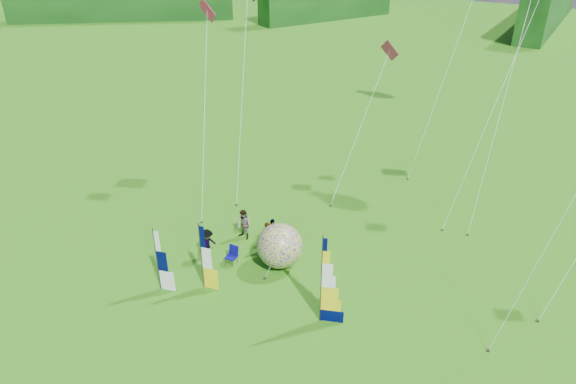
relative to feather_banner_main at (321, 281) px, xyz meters
The scene contains 17 objects.
ground 3.82m from the feather_banner_main, 125.19° to the right, with size 220.00×220.00×0.00m, color #2C7918.
treeline_ring 3.43m from the feather_banner_main, 125.19° to the right, with size 210.00×210.00×8.00m, color #1E5E18, non-canonical shape.
feather_banner_main is the anchor object (origin of this frame).
side_banner_left 6.40m from the feather_banner_main, behind, with size 1.05×0.10×3.78m, color yellow, non-canonical shape.
side_banner_far 8.46m from the feather_banner_main, 164.57° to the right, with size 1.05×0.10×3.57m, color white, non-canonical shape.
bol_inflatable 4.97m from the feather_banner_main, 145.62° to the left, with size 2.51×2.51×2.51m, color #00128F.
spectator_a 6.49m from the feather_banner_main, 146.71° to the left, with size 0.68×0.44×1.86m, color #66594C.
spectator_b 8.30m from the feather_banner_main, 151.95° to the left, with size 0.92×0.45×1.90m, color #66594C.
spectator_c 7.98m from the feather_banner_main, behind, with size 1.20×0.44×1.85m, color #66594C.
spectator_d 7.18m from the feather_banner_main, 141.92° to the left, with size 0.95×0.39×1.62m, color #66594C.
camp_chair 6.72m from the feather_banner_main, 167.58° to the left, with size 0.63×0.63×1.08m, color #070658, non-canonical shape.
kite_whale 19.77m from the feather_banner_main, 77.58° to the left, with size 4.07×16.13×21.62m, color black, non-canonical shape.
kite_rainbow_delta 16.29m from the feather_banner_main, 138.90° to the left, with size 7.25×10.76×14.78m, color red, non-canonical shape.
small_kite_red 14.42m from the feather_banner_main, 107.94° to the left, with size 2.97×9.55×10.17m, color #C63051, non-canonical shape.
small_kite_orange 16.14m from the feather_banner_main, 76.07° to the left, with size 4.47×10.02×15.80m, color orange, non-canonical shape.
small_kite_pink 14.84m from the feather_banner_main, 150.45° to the left, with size 6.52×9.20×13.02m, color #FB2A61, non-canonical shape.
small_kite_green 22.13m from the feather_banner_main, 91.74° to the left, with size 4.08×11.09×19.39m, color green, non-canonical shape.
Camera 1 is at (10.22, -14.19, 17.12)m, focal length 32.00 mm.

